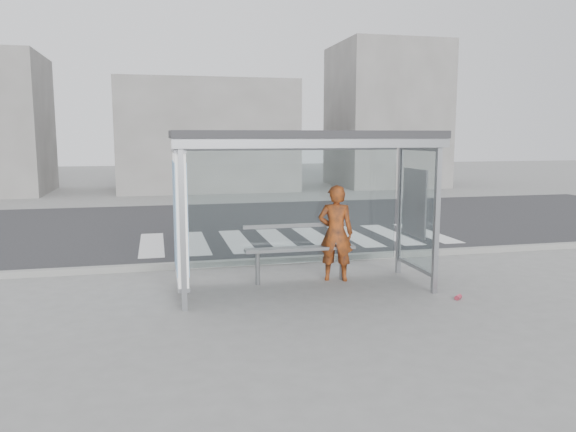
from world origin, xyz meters
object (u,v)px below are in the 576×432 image
at_px(person, 336,233).
at_px(bench, 300,249).
at_px(bus_shelter, 282,171).
at_px(soda_can, 458,297).

distance_m(person, bench, 0.69).
bearing_deg(bus_shelter, bench, 45.70).
xyz_separation_m(person, soda_can, (1.51, -1.58, -0.81)).
relative_size(bus_shelter, bench, 2.18).
bearing_deg(soda_can, person, 133.77).
xyz_separation_m(bus_shelter, soda_can, (2.57, -1.18, -1.95)).
distance_m(person, soda_can, 2.33).
relative_size(bus_shelter, person, 2.51).
bearing_deg(person, soda_can, 153.21).
relative_size(bench, soda_can, 14.32).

